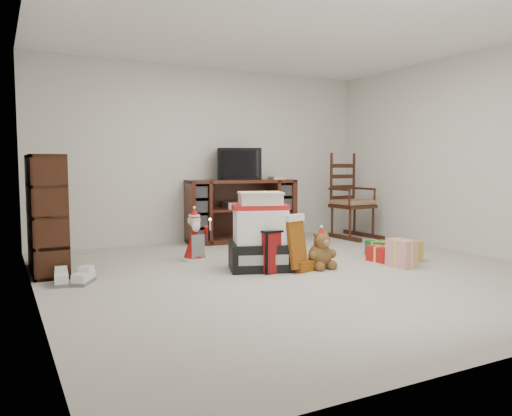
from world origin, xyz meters
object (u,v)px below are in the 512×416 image
at_px(rocking_chair, 350,207).
at_px(santa_figurine, 266,235).
at_px(mrs_claus_figurine, 195,240).
at_px(gift_cluster, 392,250).
at_px(bookshelf, 46,216).
at_px(gift_pile, 260,237).
at_px(sneaker_pair, 73,278).
at_px(tv_stand, 240,210).
at_px(red_suitcase, 275,250).
at_px(crt_television, 239,164).
at_px(teddy_bear, 320,252).

bearing_deg(rocking_chair, santa_figurine, -161.58).
bearing_deg(mrs_claus_figurine, rocking_chair, 13.56).
bearing_deg(mrs_claus_figurine, gift_cluster, -28.68).
bearing_deg(gift_cluster, bookshelf, 160.72).
bearing_deg(gift_pile, sneaker_pair, -168.23).
xyz_separation_m(tv_stand, santa_figurine, (-0.22, -1.17, -0.20)).
height_order(rocking_chair, sneaker_pair, rocking_chair).
height_order(tv_stand, bookshelf, bookshelf).
bearing_deg(red_suitcase, gift_pile, 109.32).
distance_m(rocking_chair, gift_pile, 2.75).
bearing_deg(crt_television, gift_cluster, -45.13).
bearing_deg(crt_television, sneaker_pair, -124.27).
xyz_separation_m(mrs_claus_figurine, crt_television, (1.10, 1.10, 0.88)).
xyz_separation_m(santa_figurine, sneaker_pair, (-2.31, -0.48, -0.20)).
bearing_deg(bookshelf, red_suitcase, -28.10).
xyz_separation_m(red_suitcase, mrs_claus_figurine, (-0.52, 0.96, 0.01)).
distance_m(tv_stand, red_suitcase, 2.14).
height_order(rocking_chair, gift_cluster, rocking_chair).
bearing_deg(tv_stand, sneaker_pair, -139.18).
distance_m(tv_stand, gift_pile, 2.00).
height_order(tv_stand, red_suitcase, tv_stand).
distance_m(bookshelf, gift_cluster, 3.81).
bearing_deg(gift_cluster, santa_figurine, 137.47).
bearing_deg(santa_figurine, bookshelf, 174.60).
height_order(teddy_bear, sneaker_pair, teddy_bear).
xyz_separation_m(santa_figurine, crt_television, (0.21, 1.17, 0.87)).
distance_m(bookshelf, crt_television, 2.88).
distance_m(tv_stand, sneaker_pair, 3.04).
relative_size(tv_stand, teddy_bear, 4.11).
distance_m(sneaker_pair, crt_television, 3.20).
bearing_deg(tv_stand, gift_pile, -101.78).
relative_size(bookshelf, mrs_claus_figurine, 1.97).
distance_m(bookshelf, santa_figurine, 2.50).
xyz_separation_m(teddy_bear, crt_television, (0.06, 2.14, 0.95)).
relative_size(tv_stand, mrs_claus_figurine, 2.64).
bearing_deg(rocking_chair, crt_television, 162.39).
height_order(bookshelf, mrs_claus_figurine, bookshelf).
bearing_deg(gift_pile, mrs_claus_figurine, 138.10).
bearing_deg(santa_figurine, red_suitcase, -112.80).
relative_size(rocking_chair, gift_pile, 1.66).
bearing_deg(teddy_bear, rocking_chair, 44.63).
xyz_separation_m(red_suitcase, santa_figurine, (0.37, 0.88, 0.03)).
height_order(rocking_chair, gift_pile, rocking_chair).
xyz_separation_m(rocking_chair, mrs_claus_figurine, (-2.77, -0.67, -0.22)).
distance_m(tv_stand, rocking_chair, 1.71).
relative_size(mrs_claus_figurine, crt_television, 0.84).
height_order(teddy_bear, crt_television, crt_television).
height_order(tv_stand, gift_pile, tv_stand).
relative_size(bookshelf, teddy_bear, 3.06).
relative_size(tv_stand, sneaker_pair, 3.98).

